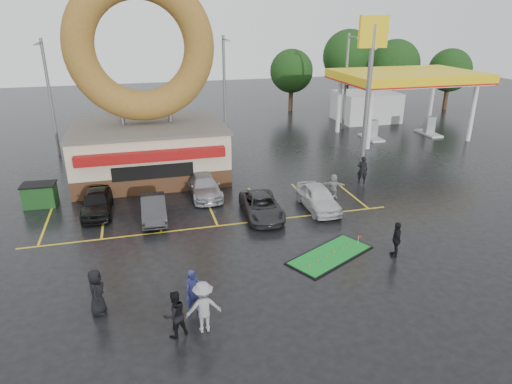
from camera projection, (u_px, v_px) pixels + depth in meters
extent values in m
plane|color=black|center=(231.00, 256.00, 21.55)|extent=(120.00, 120.00, 0.00)
cube|color=#472B19|center=(151.00, 166.00, 32.29)|extent=(10.00, 8.00, 1.20)
cube|color=beige|center=(149.00, 142.00, 31.65)|extent=(10.00, 8.00, 2.30)
cube|color=#59544C|center=(147.00, 125.00, 31.20)|extent=(10.20, 8.20, 0.20)
cube|color=maroon|center=(152.00, 156.00, 27.70)|extent=(9.00, 0.60, 0.60)
cylinder|color=slate|center=(122.00, 116.00, 30.56)|extent=(0.30, 0.30, 1.20)
cylinder|color=slate|center=(170.00, 113.00, 31.33)|extent=(0.30, 0.30, 1.20)
torus|color=brown|center=(140.00, 47.00, 29.33)|extent=(9.60, 2.00, 9.60)
cylinder|color=silver|center=(370.00, 119.00, 37.73)|extent=(0.40, 0.40, 5.00)
cylinder|color=silver|center=(472.00, 113.00, 40.14)|extent=(0.40, 0.40, 5.00)
cylinder|color=silver|center=(339.00, 106.00, 43.12)|extent=(0.40, 0.40, 5.00)
cylinder|color=silver|center=(431.00, 101.00, 45.53)|extent=(0.40, 0.40, 5.00)
cube|color=silver|center=(407.00, 79.00, 40.63)|extent=(12.00, 8.00, 0.50)
cube|color=yellow|center=(407.00, 75.00, 40.52)|extent=(12.30, 8.30, 0.70)
cube|color=#99999E|center=(372.00, 129.00, 41.49)|extent=(0.90, 0.60, 1.60)
cube|color=#99999E|center=(430.00, 125.00, 42.94)|extent=(0.90, 0.60, 1.60)
cube|color=silver|center=(366.00, 106.00, 48.29)|extent=(6.00, 5.00, 3.00)
cylinder|color=slate|center=(368.00, 96.00, 33.64)|extent=(0.36, 0.36, 10.00)
cube|color=yellow|center=(374.00, 32.00, 31.99)|extent=(2.20, 0.30, 2.20)
cylinder|color=slate|center=(50.00, 99.00, 35.47)|extent=(0.24, 0.24, 9.00)
cylinder|color=slate|center=(39.00, 43.00, 33.04)|extent=(0.12, 2.00, 0.12)
cube|color=slate|center=(37.00, 44.00, 32.16)|extent=(0.40, 0.18, 0.12)
cylinder|color=slate|center=(224.00, 89.00, 39.74)|extent=(0.24, 0.24, 9.00)
cylinder|color=slate|center=(226.00, 39.00, 37.31)|extent=(0.12, 2.00, 0.12)
cube|color=slate|center=(228.00, 41.00, 36.43)|extent=(0.40, 0.18, 0.12)
cylinder|color=slate|center=(346.00, 83.00, 43.53)|extent=(0.24, 0.24, 9.00)
cylinder|color=slate|center=(354.00, 37.00, 41.10)|extent=(0.12, 2.00, 0.12)
cube|color=slate|center=(359.00, 38.00, 40.22)|extent=(0.40, 0.18, 0.12)
cylinder|color=#332114|center=(392.00, 97.00, 54.25)|extent=(0.50, 0.50, 2.88)
sphere|color=black|center=(395.00, 64.00, 52.88)|extent=(5.60, 5.60, 5.60)
cylinder|color=#332114|center=(446.00, 99.00, 53.96)|extent=(0.50, 0.50, 2.52)
sphere|color=black|center=(450.00, 70.00, 52.76)|extent=(4.90, 4.90, 4.90)
cylinder|color=#332114|center=(346.00, 91.00, 56.82)|extent=(0.50, 0.50, 3.24)
sphere|color=black|center=(349.00, 56.00, 55.27)|extent=(6.30, 6.30, 6.30)
cylinder|color=#332114|center=(291.00, 100.00, 53.23)|extent=(0.50, 0.50, 2.52)
sphere|color=black|center=(291.00, 71.00, 52.02)|extent=(4.90, 4.90, 4.90)
imported|color=black|center=(97.00, 202.00, 25.92)|extent=(1.73, 4.12, 1.39)
imported|color=#2F2E31|center=(154.00, 209.00, 25.23)|extent=(1.40, 3.82, 1.25)
imported|color=#9B9A9F|center=(204.00, 186.00, 28.51)|extent=(1.83, 4.45, 1.29)
imported|color=#2A2A2C|center=(262.00, 206.00, 25.60)|extent=(2.26, 4.44, 1.20)
imported|color=silver|center=(318.00, 197.00, 26.54)|extent=(1.72, 4.16, 1.41)
imported|color=navy|center=(193.00, 292.00, 17.23)|extent=(0.74, 0.58, 1.79)
imported|color=black|center=(175.00, 314.00, 15.94)|extent=(1.06, 0.96, 1.78)
imported|color=gray|center=(204.00, 307.00, 16.17)|extent=(1.30, 0.78, 1.98)
imported|color=black|center=(97.00, 292.00, 17.16)|extent=(0.68, 0.96, 1.85)
imported|color=black|center=(396.00, 239.00, 21.29)|extent=(0.78, 1.10, 1.73)
imported|color=gray|center=(333.00, 186.00, 28.11)|extent=(1.49, 0.99, 1.54)
imported|color=black|center=(362.00, 170.00, 30.47)|extent=(0.81, 0.68, 1.89)
cube|color=#1C491D|center=(40.00, 195.00, 26.98)|extent=(1.87, 1.31, 1.30)
cube|color=black|center=(330.00, 255.00, 21.58)|extent=(4.75, 3.70, 0.05)
cube|color=#16842A|center=(330.00, 255.00, 21.57)|extent=(4.48, 3.43, 0.03)
cylinder|color=silver|center=(358.00, 240.00, 22.41)|extent=(0.02, 0.02, 0.50)
cube|color=red|center=(360.00, 237.00, 22.35)|extent=(0.14, 0.01, 0.10)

